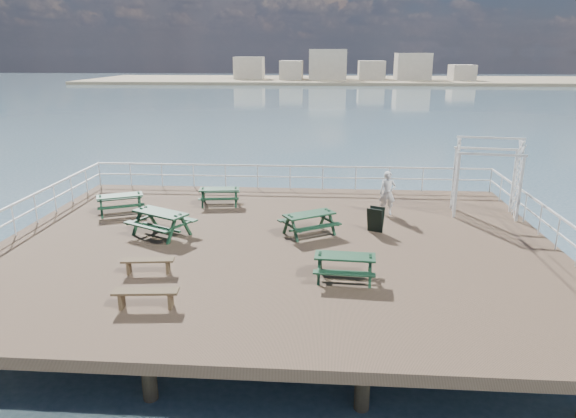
# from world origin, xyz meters

# --- Properties ---
(ground) EXTENTS (18.00, 14.00, 0.30)m
(ground) POSITION_xyz_m (0.00, 0.00, -0.15)
(ground) COLOR brown
(ground) RESTS_ON ground
(sea_backdrop) EXTENTS (300.00, 300.00, 9.20)m
(sea_backdrop) POSITION_xyz_m (12.54, 134.07, -0.51)
(sea_backdrop) COLOR #3E5C69
(sea_backdrop) RESTS_ON ground
(railing) EXTENTS (17.77, 13.76, 1.10)m
(railing) POSITION_xyz_m (-0.07, 2.57, 0.87)
(railing) COLOR silver
(railing) RESTS_ON ground
(picnic_table_a) EXTENTS (2.10, 1.94, 0.82)m
(picnic_table_a) POSITION_xyz_m (-6.25, 2.72, 0.52)
(picnic_table_a) COLOR #14381F
(picnic_table_a) RESTS_ON ground
(picnic_table_b) EXTENTS (1.74, 1.47, 0.77)m
(picnic_table_b) POSITION_xyz_m (-2.68, 4.11, 0.49)
(picnic_table_b) COLOR #14381F
(picnic_table_b) RESTS_ON ground
(picnic_table_c) EXTENTS (2.21, 2.10, 0.84)m
(picnic_table_c) POSITION_xyz_m (1.06, 0.82, 0.54)
(picnic_table_c) COLOR #14381F
(picnic_table_c) RESTS_ON ground
(picnic_table_d) EXTENTS (2.43, 2.27, 0.94)m
(picnic_table_d) POSITION_xyz_m (-3.93, 0.40, 0.60)
(picnic_table_d) COLOR #14381F
(picnic_table_d) RESTS_ON ground
(picnic_table_e) EXTENTS (1.71, 1.41, 0.79)m
(picnic_table_e) POSITION_xyz_m (2.13, -2.73, 0.51)
(picnic_table_e) COLOR #14381F
(picnic_table_e) RESTS_ON ground
(flat_bench_near) EXTENTS (1.48, 0.51, 0.42)m
(flat_bench_near) POSITION_xyz_m (-3.33, -2.70, 0.31)
(flat_bench_near) COLOR brown
(flat_bench_near) RESTS_ON ground
(flat_bench_far) EXTENTS (1.60, 0.52, 0.45)m
(flat_bench_far) POSITION_xyz_m (-2.71, -4.70, 0.34)
(flat_bench_far) COLOR brown
(flat_bench_far) RESTS_ON ground
(trellis_arbor) EXTENTS (2.55, 1.61, 2.97)m
(trellis_arbor) POSITION_xyz_m (7.60, 3.54, 1.32)
(trellis_arbor) COLOR silver
(trellis_arbor) RESTS_ON ground
(sandwich_board) EXTENTS (0.65, 0.58, 0.88)m
(sandwich_board) POSITION_xyz_m (3.32, 1.25, 0.43)
(sandwich_board) COLOR black
(sandwich_board) RESTS_ON ground
(person) EXTENTS (0.62, 0.41, 1.67)m
(person) POSITION_xyz_m (3.94, 3.30, 0.83)
(person) COLOR silver
(person) RESTS_ON ground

